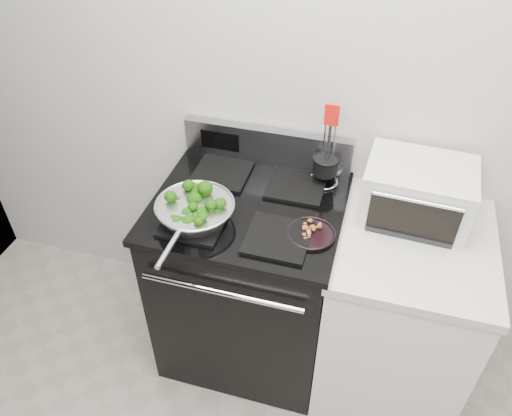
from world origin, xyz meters
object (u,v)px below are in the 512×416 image
(toaster_oven, at_px, (417,192))
(bacon_plate, at_px, (311,232))
(utensil_holder, at_px, (325,170))
(skillet, at_px, (195,210))
(gas_range, at_px, (249,278))

(toaster_oven, bearing_deg, bacon_plate, -141.29)
(utensil_holder, bearing_deg, toaster_oven, -11.39)
(bacon_plate, height_order, toaster_oven, toaster_oven)
(skillet, bearing_deg, gas_range, 43.14)
(bacon_plate, xyz_separation_m, toaster_oven, (0.37, 0.27, 0.07))
(gas_range, distance_m, toaster_oven, 0.87)
(gas_range, xyz_separation_m, bacon_plate, (0.29, -0.12, 0.48))
(bacon_plate, relative_size, toaster_oven, 0.44)
(skillet, height_order, utensil_holder, utensil_holder)
(gas_range, bearing_deg, bacon_plate, -22.11)
(skillet, relative_size, toaster_oven, 1.17)
(gas_range, height_order, skillet, gas_range)
(bacon_plate, distance_m, utensil_holder, 0.35)
(bacon_plate, bearing_deg, skillet, -175.06)
(gas_range, relative_size, toaster_oven, 2.62)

